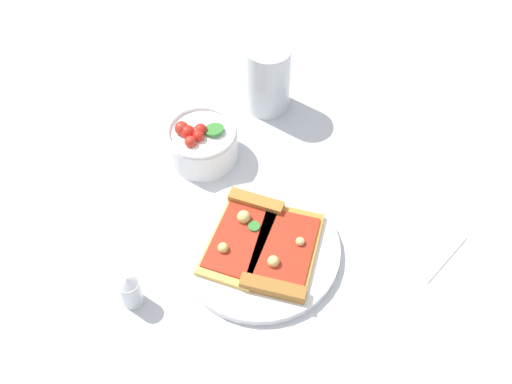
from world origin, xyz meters
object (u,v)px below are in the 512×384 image
Objects in this scene: pizza_slice_far at (244,231)px; salad_bowl at (202,142)px; pepper_shaker at (130,290)px; plate at (259,249)px; pizza_slice_near at (282,257)px; paper_napkin at (411,235)px; soda_glass at (268,80)px.

salad_bowl is at bearing 72.02° from pizza_slice_far.
pepper_shaker is (-0.24, -0.15, -0.00)m from salad_bowl.
plate is at bearing -85.47° from pizza_slice_far.
pizza_slice_far is (-0.01, 0.07, 0.00)m from pizza_slice_near.
paper_napkin is (0.14, -0.33, -0.03)m from salad_bowl.
pizza_slice_near is at bearing -73.94° from plate.
salad_bowl is 0.16m from soda_glass.
pepper_shaker is at bearing -148.49° from salad_bowl.
pepper_shaker is at bearing 172.74° from pizza_slice_far.
pizza_slice_near is 1.53× the size of salad_bowl.
salad_bowl reaches higher than paper_napkin.
pizza_slice_near is 0.20m from paper_napkin.
plate is 1.86× the size of paper_napkin.
pizza_slice_far is 1.36× the size of soda_glass.
salad_bowl is 0.90× the size of paper_napkin.
paper_napkin is at bearing -93.11° from soda_glass.
pizza_slice_far reaches higher than paper_napkin.
pizza_slice_far is 0.25m from paper_napkin.
plate is 0.04m from pizza_slice_far.
pizza_slice_far is at bearing -107.98° from salad_bowl.
salad_bowl reaches higher than pepper_shaker.
salad_bowl is (0.05, 0.20, 0.03)m from plate.
soda_glass reaches higher than pizza_slice_far.
soda_glass reaches higher than salad_bowl.
paper_napkin is (0.19, -0.16, -0.02)m from pizza_slice_far.
plate is 2.06× the size of salad_bowl.
soda_glass reaches higher than pizza_slice_near.
pizza_slice_far is 1.51× the size of salad_bowl.
soda_glass is 2.03× the size of pepper_shaker.
paper_napkin is at bearing -26.94° from pizza_slice_near.
plate is at bearing 146.09° from paper_napkin.
pizza_slice_far is at bearing 100.78° from pizza_slice_near.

